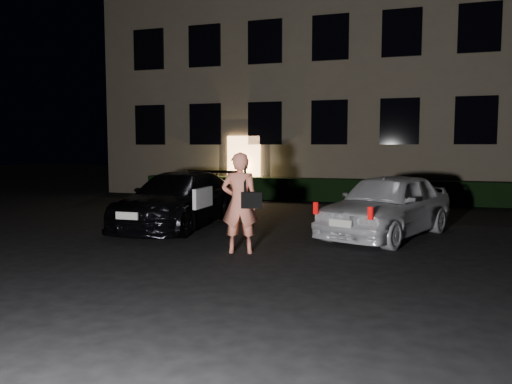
% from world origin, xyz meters
% --- Properties ---
extents(ground, '(80.00, 80.00, 0.00)m').
position_xyz_m(ground, '(0.00, 0.00, 0.00)').
color(ground, black).
rests_on(ground, ground).
extents(building, '(20.00, 8.11, 12.00)m').
position_xyz_m(building, '(-0.00, 14.99, 6.00)').
color(building, '#756654').
rests_on(building, ground).
extents(hedge, '(15.00, 0.70, 0.85)m').
position_xyz_m(hedge, '(0.00, 10.50, 0.42)').
color(hedge, black).
rests_on(hedge, ground).
extents(sedan, '(2.17, 4.99, 1.41)m').
position_xyz_m(sedan, '(-2.61, 3.25, 0.70)').
color(sedan, black).
rests_on(sedan, ground).
extents(hatch, '(3.23, 4.68, 1.48)m').
position_xyz_m(hatch, '(2.63, 3.41, 0.74)').
color(hatch, white).
rests_on(hatch, ground).
extents(man, '(0.89, 0.63, 1.97)m').
position_xyz_m(man, '(0.01, 0.68, 0.99)').
color(man, '#FC876A').
rests_on(man, ground).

